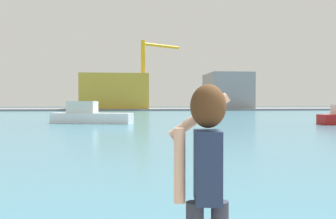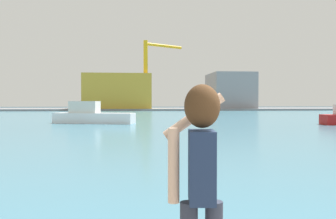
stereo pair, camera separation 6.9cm
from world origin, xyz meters
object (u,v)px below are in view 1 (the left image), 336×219
Objects in this scene: port_crane at (148,67)px; boat_moored at (90,116)px; person_photographer at (206,171)px; warehouse_left at (115,92)px; warehouse_right at (227,91)px.

boat_moored is at bearing -98.89° from port_crane.
person_photographer is 0.11× the size of warehouse_left.
warehouse_left is (-3.92, 88.95, 3.10)m from person_photographer.
person_photographer is 33.07m from boat_moored.
warehouse_left is 1.00× the size of port_crane.
boat_moored is 53.96m from port_crane.
warehouse_right is 22.56m from port_crane.
port_crane is at bearing -25.28° from warehouse_left.
warehouse_left reaches higher than person_photographer.
person_photographer reaches higher than boat_moored.
person_photographer is 85.79m from port_crane.
person_photographer is at bearing -92.63° from port_crane.
person_photographer is 94.63m from warehouse_right.
person_photographer is at bearing -87.47° from warehouse_left.
warehouse_right is (28.94, 2.24, 0.33)m from warehouse_left.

